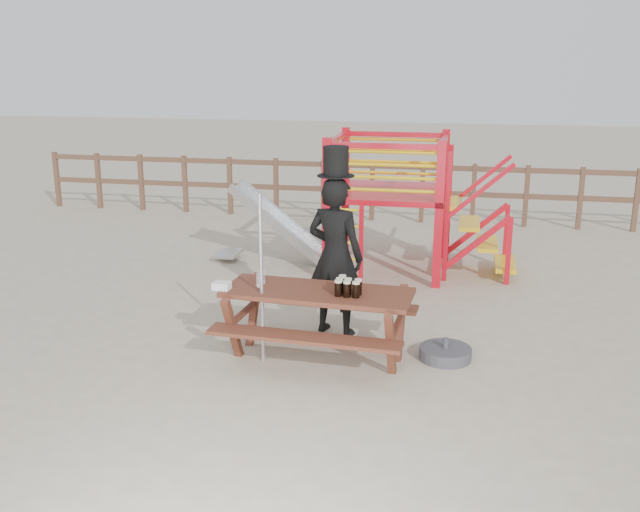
% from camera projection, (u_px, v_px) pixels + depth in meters
% --- Properties ---
extents(ground, '(60.00, 60.00, 0.00)m').
position_uv_depth(ground, '(331.00, 359.00, 7.79)').
color(ground, '#BBAD91').
rests_on(ground, ground).
extents(back_fence, '(15.09, 0.09, 1.20)m').
position_uv_depth(back_fence, '(397.00, 185.00, 14.20)').
color(back_fence, brown).
rests_on(back_fence, ground).
extents(playground_fort, '(4.71, 1.84, 2.10)m').
position_uv_depth(playground_fort, '(383.00, 201.00, 10.86)').
color(playground_fort, red).
rests_on(playground_fort, ground).
extents(picnic_table, '(2.09, 1.51, 0.78)m').
position_uv_depth(picnic_table, '(318.00, 316.00, 7.69)').
color(picnic_table, maroon).
rests_on(picnic_table, ground).
extents(man_with_hat, '(0.79, 0.62, 2.23)m').
position_uv_depth(man_with_hat, '(335.00, 252.00, 8.28)').
color(man_with_hat, black).
rests_on(man_with_hat, ground).
extents(metal_pole, '(0.04, 0.04, 1.84)m').
position_uv_depth(metal_pole, '(262.00, 280.00, 7.49)').
color(metal_pole, '#B2B2B7').
rests_on(metal_pole, ground).
extents(parasol_base, '(0.57, 0.57, 0.24)m').
position_uv_depth(parasol_base, '(445.00, 353.00, 7.77)').
color(parasol_base, '#3E3E44').
rests_on(parasol_base, ground).
extents(paper_bag, '(0.18, 0.15, 0.08)m').
position_uv_depth(paper_bag, '(222.00, 286.00, 7.63)').
color(paper_bag, white).
rests_on(paper_bag, picnic_table).
extents(stout_pints, '(0.28, 0.27, 0.17)m').
position_uv_depth(stout_pints, '(347.00, 287.00, 7.44)').
color(stout_pints, black).
rests_on(stout_pints, picnic_table).
extents(empty_glasses, '(0.09, 0.20, 0.15)m').
position_uv_depth(empty_glasses, '(261.00, 279.00, 7.78)').
color(empty_glasses, silver).
rests_on(empty_glasses, picnic_table).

